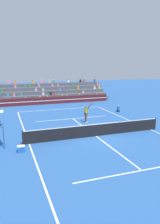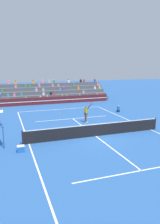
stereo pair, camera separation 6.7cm
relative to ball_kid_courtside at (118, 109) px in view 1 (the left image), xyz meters
The scene contains 9 objects.
ground_plane 10.22m from the ball_kid_courtside, 129.68° to the right, with size 120.00×120.00×0.00m, color #285699.
court_lines 10.22m from the ball_kid_courtside, 129.68° to the right, with size 11.10×23.90×0.01m.
tennis_net 10.22m from the ball_kid_courtside, 129.68° to the right, with size 12.00×0.10×1.10m.
sponsor_banner_wall 10.67m from the ball_kid_courtside, 127.72° to the left, with size 18.00×0.26×1.10m.
bleacher_stand 13.89m from the ball_kid_courtside, 118.08° to the left, with size 19.55×4.75×3.38m.
ball_kid_courtside is the anchor object (origin of this frame).
tennis_player 6.73m from the ball_kid_courtside, 148.75° to the right, with size 0.53×1.26×2.31m.
tennis_ball 7.38m from the ball_kid_courtside, 167.93° to the left, with size 0.07×0.07×0.07m, color #C6DB33.
equipment_cooler 15.72m from the ball_kid_courtside, 144.03° to the right, with size 0.50×0.38×0.45m.
Camera 1 is at (-7.12, -15.95, 5.88)m, focal length 35.00 mm.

